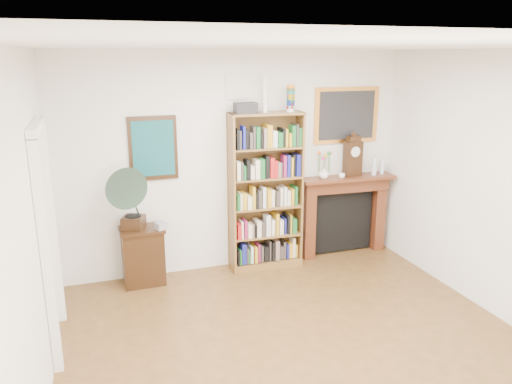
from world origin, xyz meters
TOP-DOWN VIEW (x-y plane):
  - room at (0.00, 0.00)m, footprint 4.51×5.01m
  - door_casing at (-2.21, 1.20)m, footprint 0.08×1.02m
  - teal_poster at (-1.05, 2.48)m, footprint 0.58×0.04m
  - small_picture at (0.00, 2.48)m, footprint 0.26×0.04m
  - gilt_painting at (1.55, 2.48)m, footprint 0.95×0.04m
  - bookshelf at (0.34, 2.31)m, footprint 0.96×0.39m
  - side_cabinet at (-1.27, 2.29)m, footprint 0.53×0.39m
  - fireplace at (1.53, 2.40)m, footprint 1.35×0.38m
  - gramophone at (-1.35, 2.18)m, footprint 0.69×0.75m
  - cd_stack at (-1.05, 2.18)m, footprint 0.16×0.16m
  - mantel_clock at (1.61, 2.36)m, footprint 0.25×0.16m
  - flower_vase at (1.18, 2.35)m, footprint 0.14×0.14m
  - teacup at (1.41, 2.28)m, footprint 0.12×0.12m
  - bottle_left at (1.93, 2.31)m, footprint 0.07×0.07m
  - bottle_right at (2.07, 2.34)m, footprint 0.06×0.06m

SIDE VIEW (x-z plane):
  - side_cabinet at x=-1.27m, z-range 0.00..0.72m
  - fireplace at x=1.53m, z-range 0.10..1.23m
  - cd_stack at x=-1.05m, z-range 0.72..0.80m
  - bookshelf at x=0.34m, z-range -0.03..2.33m
  - teacup at x=1.41m, z-range 1.13..1.20m
  - gramophone at x=-1.35m, z-range 0.77..1.57m
  - flower_vase at x=1.18m, z-range 1.13..1.28m
  - bottle_right at x=2.07m, z-range 1.13..1.33m
  - bottle_left at x=1.93m, z-range 1.13..1.37m
  - door_casing at x=-2.21m, z-range 0.18..2.35m
  - mantel_clock at x=1.61m, z-range 1.12..1.67m
  - room at x=0.00m, z-range -0.01..2.81m
  - teal_poster at x=-1.05m, z-range 1.26..2.04m
  - gilt_painting at x=1.55m, z-range 1.58..2.33m
  - small_picture at x=0.00m, z-range 2.20..2.50m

